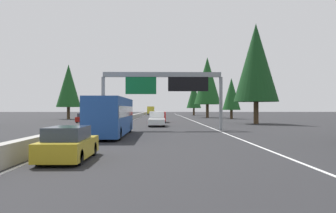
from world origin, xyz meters
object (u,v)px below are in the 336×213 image
Objects in this scene: bus_mid_center at (112,115)px; pickup_far_center at (157,119)px; minivan_mid_right at (159,116)px; conifer_right_near at (256,63)px; conifer_right_far at (207,81)px; conifer_right_distant at (194,95)px; conifer_left_mid at (69,86)px; sign_gantry_overhead at (164,84)px; oncoming_near at (117,115)px; sedan_near_right at (68,145)px; conifer_right_mid at (231,94)px; oncoming_far at (84,118)px; box_truck_mid_left at (151,110)px.

pickup_far_center is (15.43, -3.53, -0.80)m from bus_mid_center.
conifer_right_near reaches higher than minivan_mid_right.
conifer_right_near is 34.23m from conifer_right_far.
conifer_left_mid reaches higher than conifer_right_distant.
conifer_right_far is (48.20, -11.01, 4.21)m from sign_gantry_overhead.
conifer_right_distant is at bearing 157.23° from oncoming_near.
conifer_left_mid is at bearing 28.30° from sign_gantry_overhead.
conifer_right_far is (18.11, -19.80, 8.11)m from oncoming_near.
sedan_near_right is 0.30× the size of conifer_right_near.
conifer_right_near is 1.67× the size of conifer_right_mid.
conifer_right_distant is (55.91, -10.84, 5.57)m from minivan_mid_right.
pickup_far_center is 1.27× the size of oncoming_far.
bus_mid_center is 27.39m from minivan_mid_right.
conifer_right_near is at bearing -27.06° from sedan_near_right.
conifer_right_near is at bearing -166.62° from box_truck_mid_left.
minivan_mid_right is at bearing 157.96° from conifer_right_far.
sedan_near_right is 40.16m from conifer_right_near.
conifer_right_near is (21.60, -17.95, 7.23)m from bus_mid_center.
conifer_right_near is at bearing -124.23° from conifer_left_mid.
conifer_right_distant reaches higher than minivan_mid_right.
bus_mid_center is 1.35× the size of box_truck_mid_left.
sign_gantry_overhead reaches higher than oncoming_near.
sign_gantry_overhead is 40.61m from conifer_right_mid.
sedan_near_right is 0.79× the size of pickup_far_center.
conifer_right_distant is (61.42, 3.30, -2.43)m from conifer_right_near.
box_truck_mid_left is (68.51, 3.47, 0.66)m from minivan_mid_right.
conifer_right_distant reaches higher than conifer_right_mid.
oncoming_near is at bearing 16.28° from sign_gantry_overhead.
pickup_far_center is (-11.69, 0.27, -0.04)m from minivan_mid_right.
sedan_near_right is 29.04m from pickup_far_center.
box_truck_mid_left is at bearing 48.63° from conifer_right_distant.
conifer_left_mid is (-11.43, 30.81, -2.01)m from conifer_right_far.
oncoming_near is at bearing 5.02° from sedan_near_right.
minivan_mid_right is at bearing 38.05° from oncoming_near.
sedan_near_right is 1.00× the size of oncoming_far.
conifer_left_mid is at bearing -121.26° from oncoming_near.
minivan_mid_right is 0.57× the size of conifer_right_mid.
conifer_right_far reaches higher than oncoming_far.
sedan_near_right is 0.38× the size of conifer_left_mid.
sign_gantry_overhead reaches higher than bus_mid_center.
conifer_right_near is at bearing -111.31° from minivan_mid_right.
conifer_right_mid reaches higher than bus_mid_center.
minivan_mid_right is at bearing 169.03° from conifer_right_distant.
oncoming_far is 0.30× the size of conifer_right_near.
oncoming_far is at bearing 172.87° from box_truck_mid_left.
sign_gantry_overhead is at bearing 172.25° from conifer_right_distant.
conifer_right_mid is (18.22, -15.38, 4.39)m from minivan_mid_right.
oncoming_near is at bearing 38.05° from minivan_mid_right.
minivan_mid_right is 0.89× the size of oncoming_near.
sign_gantry_overhead is 8.84m from pickup_far_center.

